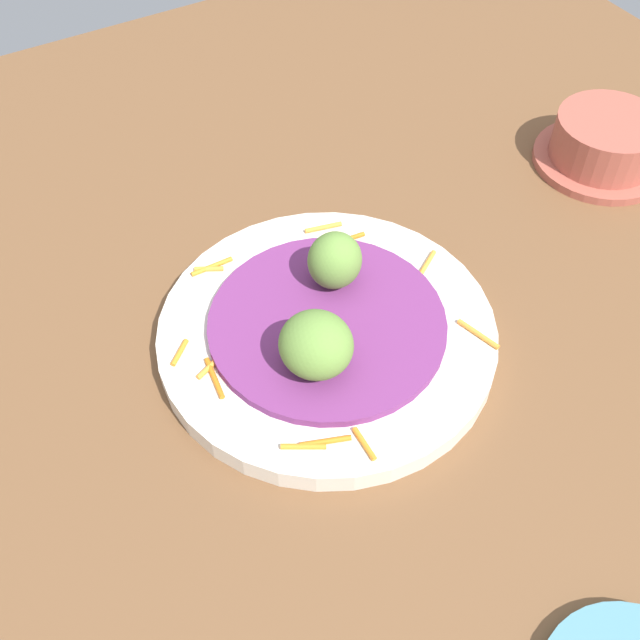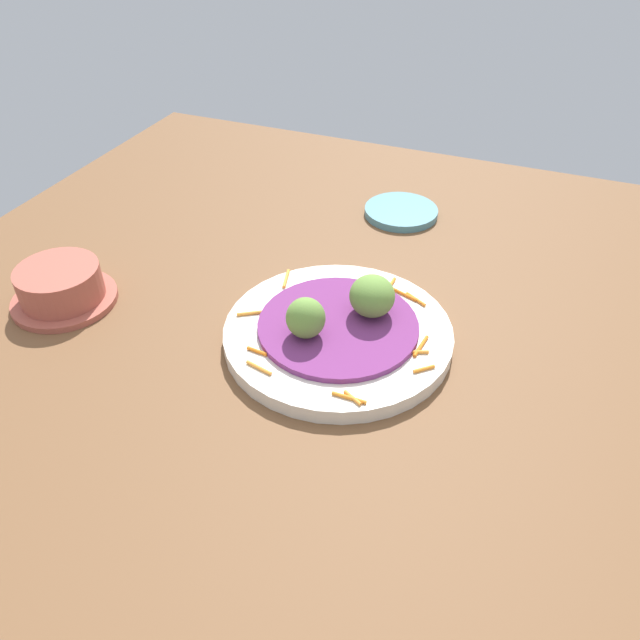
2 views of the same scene
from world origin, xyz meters
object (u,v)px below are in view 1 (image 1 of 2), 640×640
Objects in this scene: main_plate at (327,334)px; guac_scoop_left at (316,345)px; guac_scoop_center at (338,259)px; terracotta_bowl at (605,144)px.

guac_scoop_left is at bearing -41.18° from main_plate.
guac_scoop_center is at bearing 138.82° from guac_scoop_left.
guac_scoop_left is 0.42× the size of terracotta_bowl.
terracotta_bowl is at bearing 103.77° from guac_scoop_left.
guac_scoop_left is 8.59cm from guac_scoop_center.
main_plate is 4.85× the size of guac_scoop_left.
main_plate is 2.05× the size of terracotta_bowl.
terracotta_bowl is (-9.01, 36.78, -2.59)cm from guac_scoop_left.
terracotta_bowl is at bearing 94.68° from guac_scoop_center.
terracotta_bowl is (-2.55, 31.13, -2.56)cm from guac_scoop_center.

